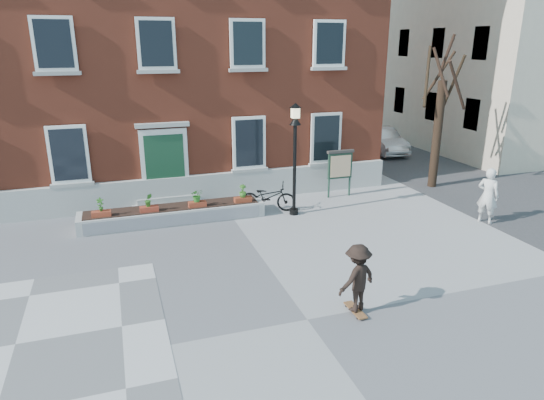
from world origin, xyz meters
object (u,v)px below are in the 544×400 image
object	(u,v)px
bicycle	(268,197)
parked_car	(381,140)
lamp_post	(295,144)
skateboarder	(357,278)
notice_board	(340,166)
bystander	(488,196)

from	to	relation	value
bicycle	parked_car	world-z (taller)	parked_car
parked_car	lamp_post	xyz separation A→B (m)	(-8.19, -8.00, 1.85)
bicycle	skateboarder	bearing A→B (deg)	-161.09
notice_board	bicycle	bearing A→B (deg)	-167.03
lamp_post	notice_board	distance (m)	3.08
bicycle	parked_car	xyz separation A→B (m)	(8.95, 7.35, 0.16)
parked_car	lamp_post	size ratio (longest dim) A/B	1.07
parked_car	bystander	distance (m)	11.07
bicycle	skateboarder	distance (m)	7.29
notice_board	skateboarder	xyz separation A→B (m)	(-3.46, -8.01, -0.40)
parked_car	notice_board	size ratio (longest dim) A/B	2.24
parked_car	lamp_post	bearing A→B (deg)	-131.38
bystander	notice_board	xyz separation A→B (m)	(-3.44, 4.20, 0.31)
notice_board	bystander	bearing A→B (deg)	-50.72
bystander	notice_board	world-z (taller)	bystander
bystander	skateboarder	xyz separation A→B (m)	(-6.89, -3.81, -0.09)
bicycle	lamp_post	xyz separation A→B (m)	(0.76, -0.65, 2.01)
bicycle	bystander	xyz separation A→B (m)	(6.64, -3.47, 0.43)
parked_car	skateboarder	bearing A→B (deg)	-117.90
lamp_post	skateboarder	world-z (taller)	lamp_post
bicycle	skateboarder	world-z (taller)	skateboarder
notice_board	skateboarder	bearing A→B (deg)	-113.32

